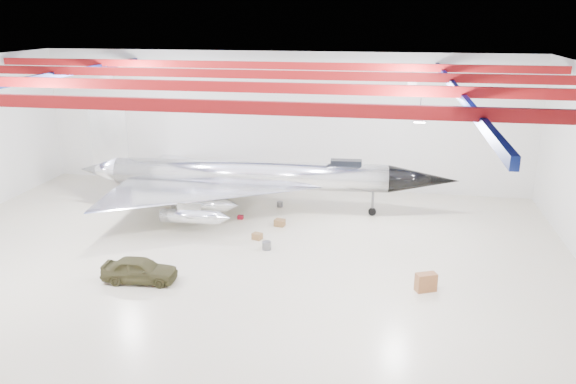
# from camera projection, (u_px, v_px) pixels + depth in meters

# --- Properties ---
(floor) EXTENTS (40.00, 40.00, 0.00)m
(floor) POSITION_uv_depth(u_px,v_px,m) (231.00, 258.00, 33.11)
(floor) COLOR beige
(floor) RESTS_ON ground
(wall_back) EXTENTS (40.00, 0.00, 40.00)m
(wall_back) POSITION_uv_depth(u_px,v_px,m) (280.00, 121.00, 45.52)
(wall_back) COLOR silver
(wall_back) RESTS_ON floor
(ceiling) EXTENTS (40.00, 40.00, 0.00)m
(ceiling) POSITION_uv_depth(u_px,v_px,m) (225.00, 68.00, 29.79)
(ceiling) COLOR #0A0F38
(ceiling) RESTS_ON wall_back
(ceiling_structure) EXTENTS (39.50, 29.50, 1.08)m
(ceiling_structure) POSITION_uv_depth(u_px,v_px,m) (225.00, 81.00, 30.00)
(ceiling_structure) COLOR maroon
(ceiling_structure) RESTS_ON ceiling
(jet_aircraft) EXTENTS (27.56, 16.74, 7.51)m
(jet_aircraft) POSITION_uv_depth(u_px,v_px,m) (249.00, 178.00, 40.38)
(jet_aircraft) COLOR silver
(jet_aircraft) RESTS_ON floor
(jeep) EXTENTS (4.13, 1.92, 1.37)m
(jeep) POSITION_uv_depth(u_px,v_px,m) (140.00, 270.00, 30.01)
(jeep) COLOR #3E3A1F
(jeep) RESTS_ON floor
(desk) EXTENTS (1.19, 0.92, 0.98)m
(desk) POSITION_uv_depth(u_px,v_px,m) (426.00, 282.00, 29.02)
(desk) COLOR brown
(desk) RESTS_ON floor
(toolbox_red) EXTENTS (0.39, 0.32, 0.27)m
(toolbox_red) POSITION_uv_depth(u_px,v_px,m) (241.00, 217.00, 39.37)
(toolbox_red) COLOR maroon
(toolbox_red) RESTS_ON floor
(engine_drum) EXTENTS (0.65, 0.65, 0.50)m
(engine_drum) POSITION_uv_depth(u_px,v_px,m) (267.00, 246.00, 34.24)
(engine_drum) COLOR #59595B
(engine_drum) RESTS_ON floor
(parts_bin) EXTENTS (0.77, 0.67, 0.47)m
(parts_bin) POSITION_uv_depth(u_px,v_px,m) (280.00, 223.00, 38.06)
(parts_bin) COLOR olive
(parts_bin) RESTS_ON floor
(crate_small) EXTENTS (0.40, 0.34, 0.25)m
(crate_small) POSITION_uv_depth(u_px,v_px,m) (169.00, 212.00, 40.49)
(crate_small) COLOR #59595B
(crate_small) RESTS_ON floor
(oil_barrel) EXTENTS (0.71, 0.64, 0.41)m
(oil_barrel) POSITION_uv_depth(u_px,v_px,m) (257.00, 236.00, 35.80)
(oil_barrel) COLOR olive
(oil_barrel) RESTS_ON floor
(spares_box) EXTENTS (0.59, 0.59, 0.40)m
(spares_box) POSITION_uv_depth(u_px,v_px,m) (280.00, 204.00, 41.88)
(spares_box) COLOR #59595B
(spares_box) RESTS_ON floor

